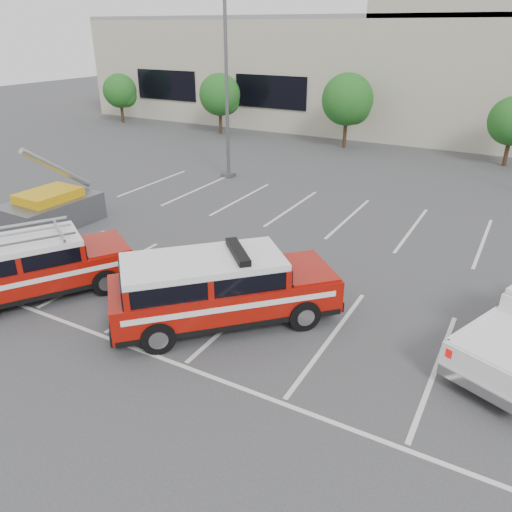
{
  "coord_description": "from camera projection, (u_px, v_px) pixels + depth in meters",
  "views": [
    {
      "loc": [
        6.39,
        -10.6,
        7.52
      ],
      "look_at": [
        -0.46,
        1.63,
        1.05
      ],
      "focal_mm": 35.0,
      "sensor_mm": 36.0,
      "label": 1
    }
  ],
  "objects": [
    {
      "name": "tree_far_left",
      "position": [
        121.0,
        92.0,
        41.86
      ],
      "size": [
        2.77,
        2.77,
        3.99
      ],
      "color": "#3F2B19",
      "rests_on": "ground"
    },
    {
      "name": "utility_rig",
      "position": [
        48.0,
        210.0,
        20.38
      ],
      "size": [
        3.43,
        4.04,
        3.39
      ],
      "rotation": [
        0.0,
        0.0,
        -0.03
      ],
      "color": "#59595E",
      "rests_on": "ground"
    },
    {
      "name": "ladder_suv",
      "position": [
        35.0,
        270.0,
        15.03
      ],
      "size": [
        4.59,
        5.66,
        2.11
      ],
      "rotation": [
        0.0,
        0.0,
        -0.55
      ],
      "color": "#8D0E06",
      "rests_on": "ground"
    },
    {
      "name": "tree_mid_left",
      "position": [
        349.0,
        101.0,
        32.76
      ],
      "size": [
        3.37,
        3.37,
        4.85
      ],
      "color": "#3F2B19",
      "rests_on": "ground"
    },
    {
      "name": "stall_markings",
      "position": [
        306.0,
        256.0,
        17.95
      ],
      "size": [
        23.0,
        15.0,
        0.01
      ],
      "primitive_type": "cube",
      "color": "silver",
      "rests_on": "ground"
    },
    {
      "name": "convention_building",
      "position": [
        459.0,
        67.0,
        37.57
      ],
      "size": [
        60.0,
        16.99,
        13.2
      ],
      "color": "#B7B09B",
      "rests_on": "ground"
    },
    {
      "name": "fire_chief_suv",
      "position": [
        220.0,
        293.0,
        13.66
      ],
      "size": [
        5.87,
        5.88,
        2.14
      ],
      "rotation": [
        0.0,
        0.0,
        -0.78
      ],
      "color": "#8D0E06",
      "rests_on": "ground"
    },
    {
      "name": "light_pole_left",
      "position": [
        226.0,
        77.0,
        25.27
      ],
      "size": [
        0.9,
        0.6,
        10.24
      ],
      "color": "#59595E",
      "rests_on": "ground"
    },
    {
      "name": "ground",
      "position": [
        242.0,
        313.0,
        14.39
      ],
      "size": [
        120.0,
        120.0,
        0.0
      ],
      "primitive_type": "plane",
      "color": "#3C3C3F",
      "rests_on": "ground"
    },
    {
      "name": "tree_left",
      "position": [
        221.0,
        96.0,
        37.31
      ],
      "size": [
        3.07,
        3.07,
        4.42
      ],
      "color": "#3F2B19",
      "rests_on": "ground"
    }
  ]
}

